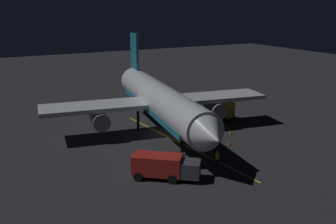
{
  "coord_description": "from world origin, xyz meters",
  "views": [
    {
      "loc": [
        21.9,
        42.6,
        16.22
      ],
      "look_at": [
        0.0,
        2.0,
        3.5
      ],
      "focal_mm": 41.91,
      "sensor_mm": 36.0,
      "label": 1
    }
  ],
  "objects": [
    {
      "name": "ground_plane",
      "position": [
        0.0,
        0.0,
        -0.1
      ],
      "size": [
        180.0,
        180.0,
        0.2
      ],
      "primitive_type": "cube",
      "color": "#28282C"
    },
    {
      "name": "apron_guide_stripe",
      "position": [
        -0.63,
        4.0,
        0.0
      ],
      "size": [
        2.52,
        26.13,
        0.01
      ],
      "primitive_type": "cube",
      "rotation": [
        0.0,
        0.0,
        0.09
      ],
      "color": "gold",
      "rests_on": "ground_plane"
    },
    {
      "name": "airliner",
      "position": [
        -0.09,
        -0.57,
        4.46
      ],
      "size": [
        29.79,
        34.53,
        12.0
      ],
      "color": "silver",
      "rests_on": "ground_plane"
    },
    {
      "name": "baggage_truck",
      "position": [
        5.8,
        11.87,
        1.24
      ],
      "size": [
        6.34,
        5.61,
        2.36
      ],
      "color": "maroon",
      "rests_on": "ground_plane"
    },
    {
      "name": "catering_truck",
      "position": [
        -10.57,
        -2.91,
        1.31
      ],
      "size": [
        4.24,
        6.32,
        2.57
      ],
      "color": "gold",
      "rests_on": "ground_plane"
    },
    {
      "name": "ground_crew_worker",
      "position": [
        -0.4,
        11.95,
        0.89
      ],
      "size": [
        0.4,
        0.4,
        1.74
      ],
      "color": "black",
      "rests_on": "ground_plane"
    },
    {
      "name": "traffic_cone_near_left",
      "position": [
        -5.28,
        7.44,
        0.25
      ],
      "size": [
        0.5,
        0.5,
        0.55
      ],
      "color": "#EA590F",
      "rests_on": "ground_plane"
    },
    {
      "name": "traffic_cone_near_right",
      "position": [
        6.4,
        5.6,
        0.25
      ],
      "size": [
        0.5,
        0.5,
        0.55
      ],
      "color": "#EA590F",
      "rests_on": "ground_plane"
    },
    {
      "name": "traffic_cone_under_wing",
      "position": [
        -2.49,
        4.58,
        0.25
      ],
      "size": [
        0.5,
        0.5,
        0.55
      ],
      "color": "#EA590F",
      "rests_on": "ground_plane"
    },
    {
      "name": "traffic_cone_far",
      "position": [
        -7.98,
        4.19,
        0.25
      ],
      "size": [
        0.5,
        0.5,
        0.55
      ],
      "color": "#EA590F",
      "rests_on": "ground_plane"
    }
  ]
}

